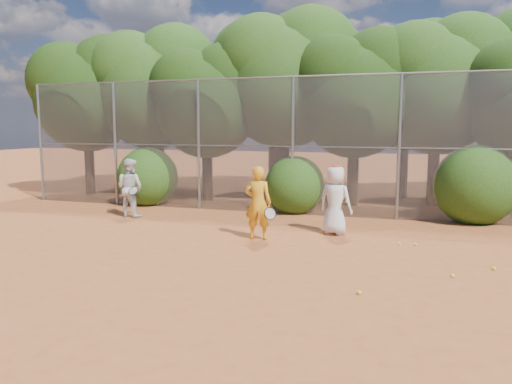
% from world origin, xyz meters
% --- Properties ---
extents(ground, '(80.00, 80.00, 0.00)m').
position_xyz_m(ground, '(0.00, 0.00, 0.00)').
color(ground, '#A45025').
rests_on(ground, ground).
extents(fence_back, '(20.05, 0.09, 4.03)m').
position_xyz_m(fence_back, '(-0.12, 6.00, 2.05)').
color(fence_back, gray).
rests_on(fence_back, ground).
extents(tree_0, '(4.38, 3.81, 6.00)m').
position_xyz_m(tree_0, '(-9.44, 8.04, 3.93)').
color(tree_0, black).
rests_on(tree_0, ground).
extents(tree_1, '(4.64, 4.03, 6.35)m').
position_xyz_m(tree_1, '(-6.94, 8.54, 4.16)').
color(tree_1, black).
rests_on(tree_1, ground).
extents(tree_2, '(3.99, 3.47, 5.47)m').
position_xyz_m(tree_2, '(-4.45, 7.83, 3.58)').
color(tree_2, black).
rests_on(tree_2, ground).
extents(tree_3, '(4.89, 4.26, 6.70)m').
position_xyz_m(tree_3, '(-1.94, 8.84, 4.40)').
color(tree_3, black).
rests_on(tree_3, ground).
extents(tree_4, '(4.19, 3.64, 5.73)m').
position_xyz_m(tree_4, '(0.55, 8.24, 3.76)').
color(tree_4, black).
rests_on(tree_4, ground).
extents(tree_5, '(4.51, 3.92, 6.17)m').
position_xyz_m(tree_5, '(3.06, 9.04, 4.05)').
color(tree_5, black).
rests_on(tree_5, ground).
extents(tree_9, '(4.83, 4.20, 6.62)m').
position_xyz_m(tree_9, '(-7.94, 10.84, 4.34)').
color(tree_9, black).
rests_on(tree_9, ground).
extents(tree_10, '(5.15, 4.48, 7.06)m').
position_xyz_m(tree_10, '(-2.93, 11.05, 4.63)').
color(tree_10, black).
rests_on(tree_10, ground).
extents(tree_11, '(4.64, 4.03, 6.35)m').
position_xyz_m(tree_11, '(2.06, 10.64, 4.16)').
color(tree_11, black).
rests_on(tree_11, ground).
extents(bush_0, '(2.00, 2.00, 2.00)m').
position_xyz_m(bush_0, '(-6.00, 6.30, 1.00)').
color(bush_0, '#204210').
rests_on(bush_0, ground).
extents(bush_1, '(1.80, 1.80, 1.80)m').
position_xyz_m(bush_1, '(-1.00, 6.30, 0.90)').
color(bush_1, '#204210').
rests_on(bush_1, ground).
extents(bush_2, '(2.20, 2.20, 2.20)m').
position_xyz_m(bush_2, '(4.00, 6.30, 1.10)').
color(bush_2, '#204210').
rests_on(bush_2, ground).
extents(player_yellow, '(0.83, 0.59, 1.70)m').
position_xyz_m(player_yellow, '(-0.96, 2.52, 0.85)').
color(player_yellow, orange).
rests_on(player_yellow, ground).
extents(player_teen, '(0.93, 0.74, 1.69)m').
position_xyz_m(player_teen, '(0.65, 3.57, 0.84)').
color(player_teen, silver).
rests_on(player_teen, ground).
extents(player_white, '(0.89, 0.77, 1.67)m').
position_xyz_m(player_white, '(-5.34, 4.15, 0.84)').
color(player_white, silver).
rests_on(player_white, ground).
extents(ball_0, '(0.07, 0.07, 0.07)m').
position_xyz_m(ball_0, '(3.88, 1.43, 0.03)').
color(ball_0, '#C7EE2B').
rests_on(ball_0, ground).
extents(ball_1, '(0.07, 0.07, 0.07)m').
position_xyz_m(ball_1, '(2.18, 2.90, 0.03)').
color(ball_1, '#C7EE2B').
rests_on(ball_1, ground).
extents(ball_2, '(0.07, 0.07, 0.07)m').
position_xyz_m(ball_2, '(3.14, 0.74, 0.03)').
color(ball_2, '#C7EE2B').
rests_on(ball_2, ground).
extents(ball_3, '(0.07, 0.07, 0.07)m').
position_xyz_m(ball_3, '(1.70, -0.65, 0.03)').
color(ball_3, '#C7EE2B').
rests_on(ball_3, ground).
extents(ball_4, '(0.07, 0.07, 0.07)m').
position_xyz_m(ball_4, '(2.52, 2.95, 0.03)').
color(ball_4, '#C7EE2B').
rests_on(ball_4, ground).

